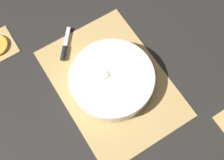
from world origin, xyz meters
The scene contains 4 objects.
ground_plane centered at (0.00, 0.00, 0.00)m, with size 6.00×6.00×0.00m, color black.
bamboo_mat_center centered at (0.00, 0.00, 0.00)m, with size 0.52×0.37×0.01m.
fruit_salad_bowl centered at (0.00, 0.00, 0.04)m, with size 0.30×0.30×0.06m.
paring_knife centered at (0.20, 0.09, 0.01)m, with size 0.12×0.10×0.02m.
Camera 1 is at (-0.36, 0.22, 1.03)m, focal length 50.00 mm.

